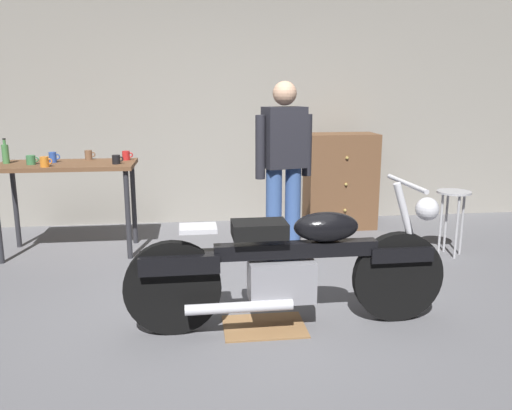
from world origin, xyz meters
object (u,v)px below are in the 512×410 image
Objects in this scene: mug_black_matte at (116,159)px; mug_green_speckled at (31,160)px; mug_red_diner at (126,155)px; mug_orange_travel at (45,162)px; mug_brown_stoneware at (89,155)px; wooden_dresser at (340,181)px; mug_blue_enamel at (53,157)px; shop_stool at (453,205)px; person_standing at (284,163)px; bottle at (5,153)px; motorcycle at (291,264)px.

mug_green_speckled is at bearing 175.39° from mug_black_matte.
mug_red_diner is 0.79m from mug_orange_travel.
wooden_dresser is at bearing 8.67° from mug_brown_stoneware.
wooden_dresser is 10.49× the size of mug_blue_enamel.
mug_blue_enamel is 0.99× the size of mug_black_matte.
mug_green_speckled is 1.04× the size of mug_orange_travel.
shop_stool is 5.83× the size of mug_orange_travel.
bottle is (-2.62, 0.46, 0.07)m from person_standing.
person_standing is at bearing -12.23° from mug_blue_enamel.
mug_blue_enamel is at bearing 171.19° from shop_stool.
shop_stool is at bearing -7.71° from bottle.
mug_blue_enamel is (-3.05, -0.59, 0.40)m from wooden_dresser.
motorcycle is 19.22× the size of mug_green_speckled.
mug_black_matte is at bearing 172.66° from shop_stool.
bottle is (-1.05, 0.16, 0.05)m from mug_black_matte.
bottle is (-0.73, -0.19, 0.05)m from mug_brown_stoneware.
mug_red_diner is at bearing 8.25° from mug_blue_enamel.
shop_stool is at bearing -4.38° from mug_orange_travel.
mug_brown_stoneware is 0.99× the size of mug_black_matte.
mug_blue_enamel is 0.96× the size of mug_orange_travel.
motorcycle and mug_brown_stoneware have the same top height.
mug_red_diner is at bearing -36.50° from person_standing.
bottle reaches higher than mug_black_matte.
mug_blue_enamel is at bearing 2.26° from bottle.
mug_brown_stoneware is 0.76m from bottle.
mug_red_diner is (0.68, 0.10, -0.01)m from mug_blue_enamel.
wooden_dresser is at bearing 11.66° from mug_red_diner.
shop_stool is 3.25m from mug_red_diner.
person_standing reaches higher than motorcycle.
person_standing reaches higher than mug_black_matte.
mug_brown_stoneware is at bearing 29.07° from mug_blue_enamel.
mug_brown_stoneware and mug_orange_travel have the same top height.
mug_orange_travel reaches higher than shop_stool.
mug_brown_stoneware is 0.98× the size of mug_red_diner.
mug_blue_enamel is 0.21m from mug_green_speckled.
mug_green_speckled is at bearing -149.00° from mug_brown_stoneware.
mug_black_matte is at bearing 126.77° from motorcycle.
shop_stool is 4.06m from mug_green_speckled.
shop_stool is 3.90m from mug_blue_enamel.
motorcycle is at bearing -51.72° from mug_brown_stoneware.
mug_black_matte is (-1.36, 1.78, 0.49)m from motorcycle.
mug_blue_enamel is 0.92× the size of mug_green_speckled.
mug_red_diner is at bearing 167.58° from shop_stool.
mug_blue_enamel reaches higher than mug_brown_stoneware.
person_standing is 15.67× the size of mug_red_diner.
bottle reaches higher than shop_stool.
mug_blue_enamel is 0.30m from mug_orange_travel.
mug_orange_travel reaches higher than mug_black_matte.
wooden_dresser is 10.41× the size of mug_black_matte.
shop_stool is 1.42m from wooden_dresser.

